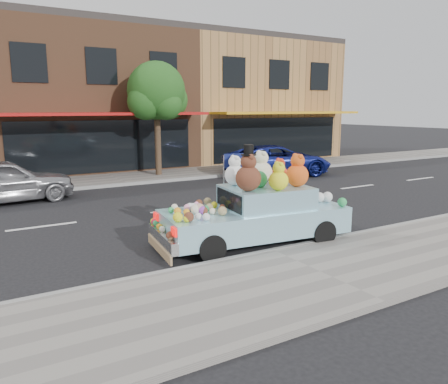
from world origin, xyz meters
TOP-DOWN VIEW (x-y plane):
  - ground at (0.00, 0.00)m, footprint 120.00×120.00m
  - near_sidewalk at (0.00, -6.50)m, footprint 60.00×3.00m
  - far_sidewalk at (0.00, 6.50)m, footprint 60.00×3.00m
  - near_kerb at (0.00, -5.00)m, footprint 60.00×0.12m
  - far_kerb at (0.00, 5.00)m, footprint 60.00×0.12m
  - storefront_mid at (0.00, 11.97)m, footprint 10.00×9.80m
  - storefront_right at (10.00, 11.97)m, footprint 10.00×9.80m
  - street_tree at (2.03, 6.55)m, footprint 3.00×2.70m
  - car_silver at (-4.62, 3.81)m, footprint 4.61×2.24m
  - car_blue at (7.11, 4.21)m, footprint 5.57×3.63m
  - art_car at (0.15, -4.13)m, footprint 4.65×2.23m

SIDE VIEW (x-z plane):
  - ground at x=0.00m, z-range 0.00..0.00m
  - near_sidewalk at x=0.00m, z-range 0.00..0.12m
  - far_sidewalk at x=0.00m, z-range 0.00..0.12m
  - near_kerb at x=0.00m, z-range 0.00..0.13m
  - far_kerb at x=0.00m, z-range 0.00..0.13m
  - car_blue at x=7.11m, z-range 0.00..1.42m
  - car_silver at x=-4.62m, z-range 0.00..1.52m
  - art_car at x=0.15m, z-range -0.37..2.00m
  - storefront_mid at x=0.00m, z-range -0.01..7.29m
  - storefront_right at x=10.00m, z-range -0.01..7.29m
  - street_tree at x=2.03m, z-range 1.08..6.30m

